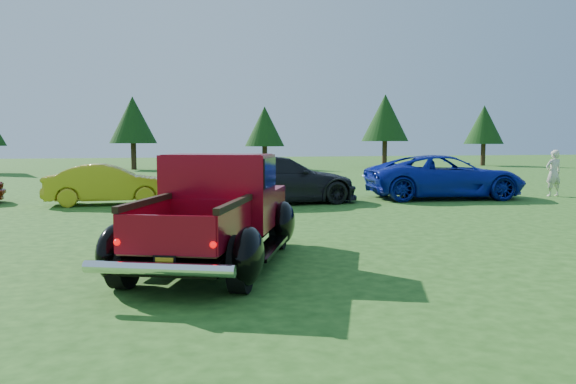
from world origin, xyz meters
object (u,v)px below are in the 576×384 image
object	(u,v)px
tree_east	(385,118)
show_car_yellow	(109,184)
tree_mid_left	(133,120)
tree_mid_right	(265,127)
tree_far_east	(484,125)
spectator	(554,173)
show_car_blue	(445,177)
show_car_grey	(277,180)
pickup_truck	(219,210)

from	to	relation	value
tree_east	show_car_yellow	size ratio (longest dim) A/B	1.44
tree_mid_left	show_car_yellow	size ratio (longest dim) A/B	1.34
tree_mid_right	tree_east	size ratio (longest dim) A/B	0.81
tree_mid_right	tree_far_east	bearing A→B (deg)	1.59
tree_far_east	spectator	xyz separation A→B (m)	(-12.50, -22.85, -2.43)
tree_mid_left	tree_mid_right	xyz separation A→B (m)	(9.00, -1.00, -0.41)
tree_mid_right	show_car_blue	distance (m)	22.17
show_car_blue	spectator	world-z (taller)	spectator
tree_east	show_car_yellow	world-z (taller)	tree_east
tree_east	tree_far_east	size ratio (longest dim) A/B	1.12
tree_east	show_car_grey	xyz separation A→B (m)	(-13.44, -21.61, -2.92)
tree_mid_left	show_car_blue	xyz separation A→B (m)	(10.43, -23.01, -2.65)
tree_mid_left	show_car_blue	bearing A→B (deg)	-65.63
spectator	tree_east	bearing A→B (deg)	-98.49
tree_far_east	spectator	distance (m)	26.16
tree_mid_right	spectator	bearing A→B (deg)	-76.18
show_car_blue	pickup_truck	bearing A→B (deg)	140.31
tree_mid_left	tree_far_east	distance (m)	27.00
pickup_truck	spectator	bearing A→B (deg)	53.98
tree_east	spectator	bearing A→B (deg)	-99.10
show_car_yellow	spectator	bearing A→B (deg)	-94.74
show_car_yellow	spectator	size ratio (longest dim) A/B	2.29
pickup_truck	show_car_yellow	xyz separation A→B (m)	(-2.17, 9.00, -0.20)
tree_far_east	spectator	size ratio (longest dim) A/B	2.94
tree_far_east	show_car_blue	world-z (taller)	tree_far_east
spectator	show_car_grey	bearing A→B (deg)	-0.77
tree_mid_left	show_car_grey	bearing A→B (deg)	-78.83
tree_mid_left	tree_east	world-z (taller)	tree_east
tree_mid_right	spectator	xyz separation A→B (m)	(5.50, -22.35, -2.16)
pickup_truck	show_car_blue	world-z (taller)	pickup_truck
tree_far_east	tree_east	bearing A→B (deg)	-173.66
tree_east	show_car_grey	world-z (taller)	tree_east
tree_mid_right	tree_east	world-z (taller)	tree_east
tree_mid_left	show_car_yellow	xyz separation A→B (m)	(-0.50, -22.06, -2.77)
tree_mid_left	tree_mid_right	size ratio (longest dim) A/B	1.14
tree_far_east	pickup_truck	size ratio (longest dim) A/B	0.97
pickup_truck	show_car_blue	distance (m)	11.89
pickup_truck	tree_far_east	bearing A→B (deg)	73.34
show_car_blue	spectator	bearing A→B (deg)	-87.06
tree_mid_right	tree_far_east	size ratio (longest dim) A/B	0.92
tree_mid_right	tree_east	xyz separation A→B (m)	(9.00, -0.50, 0.68)
show_car_blue	spectator	distance (m)	4.09
tree_mid_right	show_car_yellow	world-z (taller)	tree_mid_right
show_car_yellow	tree_far_east	bearing A→B (deg)	-51.71
tree_mid_right	show_car_grey	xyz separation A→B (m)	(-4.44, -22.11, -2.23)
tree_east	tree_far_east	distance (m)	9.06
tree_mid_left	pickup_truck	world-z (taller)	tree_mid_left
show_car_yellow	tree_mid_right	bearing A→B (deg)	-24.08
tree_mid_right	show_car_blue	bearing A→B (deg)	-86.29
tree_far_east	spectator	world-z (taller)	tree_far_east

